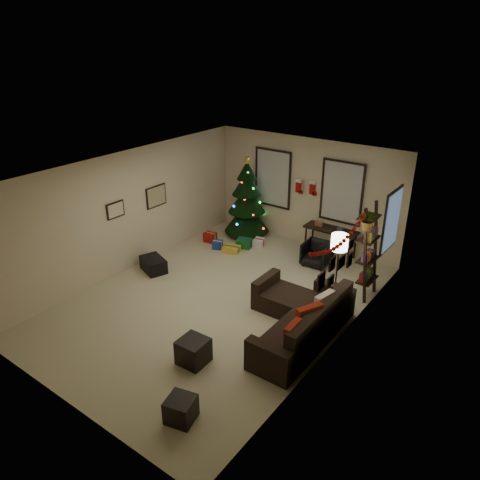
% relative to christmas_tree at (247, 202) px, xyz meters
% --- Properties ---
extents(floor, '(7.00, 7.00, 0.00)m').
position_rel_christmas_tree_xyz_m(floor, '(1.47, -3.05, -0.91)').
color(floor, '#BFB791').
rests_on(floor, ground).
extents(ceiling, '(7.00, 7.00, 0.00)m').
position_rel_christmas_tree_xyz_m(ceiling, '(1.47, -3.05, 1.79)').
color(ceiling, white).
rests_on(ceiling, floor).
extents(wall_back, '(5.00, 0.00, 5.00)m').
position_rel_christmas_tree_xyz_m(wall_back, '(1.47, 0.45, 0.44)').
color(wall_back, beige).
rests_on(wall_back, floor).
extents(wall_front, '(5.00, 0.00, 5.00)m').
position_rel_christmas_tree_xyz_m(wall_front, '(1.47, -6.55, 0.44)').
color(wall_front, beige).
rests_on(wall_front, floor).
extents(wall_left, '(0.00, 7.00, 7.00)m').
position_rel_christmas_tree_xyz_m(wall_left, '(-1.03, -3.05, 0.44)').
color(wall_left, beige).
rests_on(wall_left, floor).
extents(wall_right, '(0.00, 7.00, 7.00)m').
position_rel_christmas_tree_xyz_m(wall_right, '(3.97, -3.05, 0.44)').
color(wall_right, beige).
rests_on(wall_right, floor).
extents(window_back_left, '(1.05, 0.06, 1.50)m').
position_rel_christmas_tree_xyz_m(window_back_left, '(0.52, 0.42, 0.64)').
color(window_back_left, '#728CB2').
rests_on(window_back_left, wall_back).
extents(window_back_right, '(1.05, 0.06, 1.50)m').
position_rel_christmas_tree_xyz_m(window_back_right, '(2.42, 0.42, 0.64)').
color(window_back_right, '#728CB2').
rests_on(window_back_right, wall_back).
extents(window_right_wall, '(0.06, 0.90, 1.30)m').
position_rel_christmas_tree_xyz_m(window_right_wall, '(3.94, -0.50, 0.59)').
color(window_right_wall, '#728CB2').
rests_on(window_right_wall, wall_right).
extents(christmas_tree, '(1.18, 1.18, 2.19)m').
position_rel_christmas_tree_xyz_m(christmas_tree, '(0.00, 0.00, 0.00)').
color(christmas_tree, black).
rests_on(christmas_tree, floor).
extents(presents, '(1.43, 1.01, 0.25)m').
position_rel_christmas_tree_xyz_m(presents, '(0.19, -0.84, -0.80)').
color(presents, maroon).
rests_on(presents, floor).
extents(sofa, '(1.72, 2.52, 0.83)m').
position_rel_christmas_tree_xyz_m(sofa, '(3.33, -3.03, -0.64)').
color(sofa, black).
rests_on(sofa, floor).
extents(pillow_red_a, '(0.12, 0.41, 0.41)m').
position_rel_christmas_tree_xyz_m(pillow_red_a, '(3.68, -3.94, -0.27)').
color(pillow_red_a, maroon).
rests_on(pillow_red_a, sofa).
extents(pillow_red_b, '(0.31, 0.48, 0.47)m').
position_rel_christmas_tree_xyz_m(pillow_red_b, '(3.68, -3.41, -0.27)').
color(pillow_red_b, maroon).
rests_on(pillow_red_b, sofa).
extents(pillow_cream, '(0.21, 0.45, 0.43)m').
position_rel_christmas_tree_xyz_m(pillow_cream, '(3.68, -2.85, -0.28)').
color(pillow_cream, beige).
rests_on(pillow_cream, sofa).
extents(ottoman_near, '(0.46, 0.46, 0.43)m').
position_rel_christmas_tree_xyz_m(ottoman_near, '(2.32, -4.77, -0.69)').
color(ottoman_near, black).
rests_on(ottoman_near, floor).
extents(ottoman_far, '(0.46, 0.46, 0.36)m').
position_rel_christmas_tree_xyz_m(ottoman_far, '(3.00, -5.80, -0.72)').
color(ottoman_far, black).
rests_on(ottoman_far, floor).
extents(desk, '(1.28, 0.46, 0.69)m').
position_rel_christmas_tree_xyz_m(desk, '(2.34, 0.17, -0.30)').
color(desk, black).
rests_on(desk, floor).
extents(desk_chair, '(0.58, 0.55, 0.57)m').
position_rel_christmas_tree_xyz_m(desk_chair, '(2.33, -0.48, -0.62)').
color(desk_chair, black).
rests_on(desk_chair, floor).
extents(bookshelf, '(0.30, 0.58, 1.98)m').
position_rel_christmas_tree_xyz_m(bookshelf, '(3.77, -1.13, 0.05)').
color(bookshelf, black).
rests_on(bookshelf, floor).
extents(potted_plant, '(0.52, 0.46, 0.52)m').
position_rel_christmas_tree_xyz_m(potted_plant, '(3.77, -1.39, 0.92)').
color(potted_plant, '#4C4C4C').
rests_on(potted_plant, bookshelf).
extents(floor_lamp, '(0.32, 0.32, 1.52)m').
position_rel_christmas_tree_xyz_m(floor_lamp, '(3.42, -1.82, 0.36)').
color(floor_lamp, black).
rests_on(floor_lamp, floor).
extents(art_map, '(0.04, 0.60, 0.50)m').
position_rel_christmas_tree_xyz_m(art_map, '(-1.01, -2.21, 0.58)').
color(art_map, black).
rests_on(art_map, wall_left).
extents(art_abstract, '(0.04, 0.45, 0.35)m').
position_rel_christmas_tree_xyz_m(art_abstract, '(-1.01, -3.40, 0.61)').
color(art_abstract, black).
rests_on(art_abstract, wall_left).
extents(gallery, '(0.03, 1.25, 0.54)m').
position_rel_christmas_tree_xyz_m(gallery, '(3.95, -3.12, 0.67)').
color(gallery, black).
rests_on(gallery, wall_right).
extents(garland, '(0.08, 1.90, 0.30)m').
position_rel_christmas_tree_xyz_m(garland, '(3.92, -3.04, 1.12)').
color(garland, '#A5140C').
rests_on(garland, wall_right).
extents(stocking_left, '(0.20, 0.05, 0.36)m').
position_rel_christmas_tree_xyz_m(stocking_left, '(1.33, 0.32, 0.62)').
color(stocking_left, '#990F0C').
rests_on(stocking_left, wall_back).
extents(stocking_right, '(0.20, 0.05, 0.36)m').
position_rel_christmas_tree_xyz_m(stocking_right, '(1.66, 0.42, 0.61)').
color(stocking_right, '#990F0C').
rests_on(stocking_right, wall_back).
extents(storage_bin, '(0.74, 0.61, 0.32)m').
position_rel_christmas_tree_xyz_m(storage_bin, '(-0.51, -2.93, -0.75)').
color(storage_bin, black).
rests_on(storage_bin, floor).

